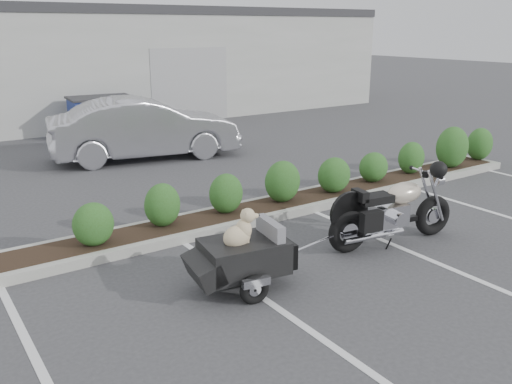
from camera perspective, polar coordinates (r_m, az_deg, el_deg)
ground at (r=8.14m, az=7.65°, el=-6.98°), size 90.00×90.00×0.00m
planter_kerb at (r=10.29m, az=3.73°, el=-1.24°), size 12.00×1.00×0.15m
building at (r=23.09m, az=-22.05°, el=12.59°), size 26.00×10.00×4.00m
motorcycle at (r=8.70m, az=14.28°, el=-1.98°), size 2.34×0.90×1.35m
pet_trailer at (r=7.03m, az=-1.41°, el=-6.65°), size 1.89×1.07×1.11m
sedan at (r=14.32m, az=-11.65°, el=6.57°), size 4.99×2.55×1.57m
dumpster at (r=17.53m, az=-15.91°, el=7.63°), size 2.00×1.44×1.25m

